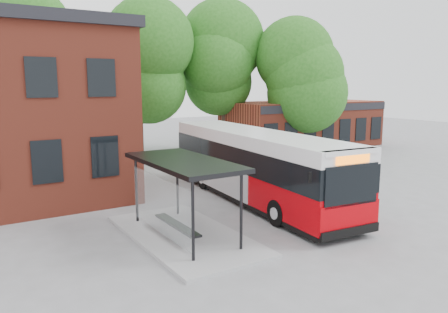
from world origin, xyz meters
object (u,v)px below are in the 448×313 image
city_bus (255,166)px  bicycle_5 (287,150)px  bicycle_1 (268,153)px  bicycle_3 (277,155)px  bicycle_4 (282,151)px  bicycle_6 (295,153)px  bicycle_7 (304,149)px  bicycle_2 (261,153)px  bus_shelter (184,198)px

city_bus → bicycle_5: 13.54m
bicycle_1 → bicycle_3: bearing=-146.6°
bicycle_4 → bicycle_6: (0.58, -0.84, -0.04)m
bicycle_4 → bicycle_7: size_ratio=1.17×
bicycle_4 → bicycle_2: bearing=79.7°
bicycle_3 → city_bus: bearing=150.1°
bicycle_4 → bicycle_7: bicycle_4 is taller
bus_shelter → bicycle_6: size_ratio=4.06×
bicycle_2 → bicycle_1: bearing=-108.2°
bicycle_4 → bicycle_1: bearing=87.7°
city_bus → bicycle_6: city_bus is taller
bicycle_4 → bicycle_7: bearing=-100.1°
bicycle_4 → bicycle_7: (2.09, -0.11, -0.01)m
bicycle_2 → bicycle_3: bearing=-132.3°
city_bus → bicycle_1: (7.57, 8.57, -1.17)m
bicycle_5 → bus_shelter: bearing=122.7°
bicycle_3 → bicycle_5: size_ratio=0.96×
bicycle_1 → bicycle_6: size_ratio=0.96×
bicycle_6 → bicycle_1: bearing=58.4°
city_bus → bicycle_3: bearing=50.5°
bicycle_4 → bus_shelter: bearing=121.8°
bus_shelter → bicycle_4: bearing=38.9°
bicycle_2 → bus_shelter: bearing=138.7°
bus_shelter → bicycle_5: size_ratio=4.55×
bicycle_6 → city_bus: bearing=118.2°
bicycle_3 → bicycle_5: bicycle_5 is taller
bus_shelter → bicycle_6: 18.15m
bus_shelter → bicycle_3: bearing=39.2°
bicycle_1 → bicycle_2: bearing=75.6°
bicycle_5 → bicycle_2: bearing=92.8°
bus_shelter → bicycle_1: (12.77, 11.31, -0.96)m
bicycle_1 → bicycle_5: 2.37m
city_bus → bicycle_3: size_ratio=8.83×
bicycle_2 → bicycle_3: bicycle_2 is taller
city_bus → bicycle_6: 12.39m
bus_shelter → bicycle_4: bus_shelter is taller
bus_shelter → bicycle_7: (16.23, 11.31, -0.96)m
bus_shelter → bicycle_3: 16.88m
bicycle_2 → bicycle_5: size_ratio=1.23×
bicycle_2 → bicycle_3: size_ratio=1.28×
bicycle_2 → bicycle_3: 1.18m
bicycle_1 → bicycle_4: 1.38m
bicycle_1 → bicycle_7: size_ratio=1.02×
bicycle_1 → bicycle_7: bicycle_1 is taller
city_bus → bicycle_1: 11.49m
bus_shelter → bicycle_1: bearing=41.5°
bicycle_3 → bicycle_5: bearing=-42.2°
bus_shelter → bicycle_5: 19.24m
bus_shelter → bicycle_3: (13.06, 10.65, -1.00)m
bicycle_5 → bicycle_7: size_ratio=0.95×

